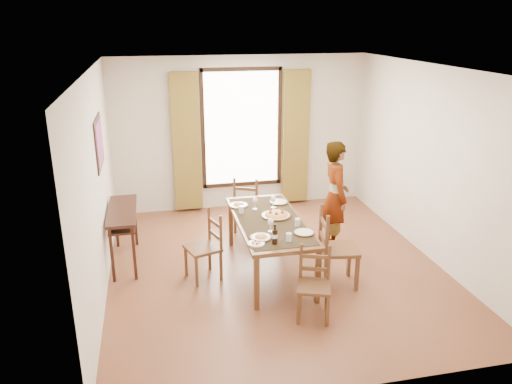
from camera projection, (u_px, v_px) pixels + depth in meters
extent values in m
plane|color=#5B321C|center=(275.00, 267.00, 6.96)|extent=(5.00, 5.00, 0.00)
cube|color=beige|center=(241.00, 134.00, 8.82)|extent=(4.50, 0.10, 2.70)
cube|color=beige|center=(350.00, 260.00, 4.21)|extent=(4.50, 0.10, 2.70)
cube|color=beige|center=(97.00, 186.00, 6.07)|extent=(0.10, 5.00, 2.70)
cube|color=beige|center=(432.00, 164.00, 6.96)|extent=(0.10, 5.00, 2.70)
cube|color=white|center=(278.00, 67.00, 6.06)|extent=(4.50, 5.00, 0.04)
cube|color=white|center=(241.00, 128.00, 8.76)|extent=(1.30, 0.04, 2.00)
cube|color=olive|center=(186.00, 143.00, 8.58)|extent=(0.48, 0.10, 2.40)
cube|color=olive|center=(296.00, 138.00, 8.97)|extent=(0.48, 0.10, 2.40)
cube|color=black|center=(99.00, 143.00, 6.49)|extent=(0.02, 0.86, 0.66)
cube|color=red|center=(100.00, 142.00, 6.49)|extent=(0.01, 0.76, 0.56)
cube|color=black|center=(122.00, 211.00, 6.85)|extent=(0.38, 1.20, 0.04)
cube|color=black|center=(123.00, 219.00, 6.89)|extent=(0.34, 1.10, 0.03)
cube|color=black|center=(112.00, 255.00, 6.45)|extent=(0.04, 0.04, 0.76)
cube|color=black|center=(116.00, 223.00, 7.46)|extent=(0.04, 0.04, 0.76)
cube|color=black|center=(134.00, 253.00, 6.50)|extent=(0.04, 0.04, 0.76)
cube|color=black|center=(135.00, 222.00, 7.52)|extent=(0.04, 0.04, 0.76)
cube|color=brown|center=(270.00, 222.00, 6.62)|extent=(0.87, 1.95, 0.05)
cube|color=black|center=(270.00, 220.00, 6.61)|extent=(0.80, 1.79, 0.01)
cube|color=brown|center=(257.00, 283.00, 5.83)|extent=(0.06, 0.06, 0.70)
cube|color=brown|center=(231.00, 224.00, 7.52)|extent=(0.06, 0.06, 0.70)
cube|color=brown|center=(318.00, 277.00, 5.98)|extent=(0.06, 0.06, 0.70)
cube|color=brown|center=(279.00, 220.00, 7.67)|extent=(0.06, 0.06, 0.70)
cube|color=brown|center=(203.00, 248.00, 6.52)|extent=(0.51, 0.51, 0.04)
cube|color=brown|center=(186.00, 261.00, 6.65)|extent=(0.04, 0.04, 0.44)
cube|color=brown|center=(210.00, 255.00, 6.82)|extent=(0.04, 0.04, 0.44)
cube|color=brown|center=(197.00, 272.00, 6.37)|extent=(0.04, 0.04, 0.44)
cube|color=brown|center=(221.00, 265.00, 6.54)|extent=(0.04, 0.04, 0.44)
cube|color=brown|center=(209.00, 224.00, 6.67)|extent=(0.03, 0.03, 0.48)
cube|color=brown|center=(221.00, 233.00, 6.39)|extent=(0.03, 0.03, 0.48)
cube|color=brown|center=(215.00, 235.00, 6.56)|extent=(0.13, 0.34, 0.05)
cube|color=brown|center=(215.00, 223.00, 6.51)|extent=(0.13, 0.34, 0.05)
cube|color=brown|center=(248.00, 204.00, 8.04)|extent=(0.54, 0.54, 0.04)
cube|color=brown|center=(261.00, 214.00, 8.24)|extent=(0.04, 0.04, 0.44)
cube|color=brown|center=(257.00, 222.00, 7.92)|extent=(0.04, 0.04, 0.44)
cube|color=brown|center=(240.00, 212.00, 8.31)|extent=(0.04, 0.04, 0.44)
cube|color=brown|center=(235.00, 220.00, 7.98)|extent=(0.04, 0.04, 0.44)
cube|color=brown|center=(256.00, 195.00, 7.76)|extent=(0.04, 0.04, 0.49)
cube|color=brown|center=(234.00, 193.00, 7.82)|extent=(0.04, 0.04, 0.49)
cube|color=brown|center=(245.00, 200.00, 7.82)|extent=(0.33, 0.16, 0.05)
cube|color=brown|center=(245.00, 189.00, 7.76)|extent=(0.33, 0.16, 0.05)
cube|color=brown|center=(314.00, 287.00, 5.66)|extent=(0.48, 0.48, 0.04)
cube|color=brown|center=(299.00, 308.00, 5.59)|extent=(0.04, 0.04, 0.40)
cube|color=brown|center=(300.00, 294.00, 5.89)|extent=(0.04, 0.04, 0.40)
cube|color=brown|center=(327.00, 310.00, 5.56)|extent=(0.04, 0.04, 0.40)
cube|color=brown|center=(327.00, 296.00, 5.86)|extent=(0.04, 0.04, 0.40)
cube|color=brown|center=(301.00, 261.00, 5.76)|extent=(0.03, 0.03, 0.44)
cube|color=brown|center=(329.00, 263.00, 5.73)|extent=(0.03, 0.03, 0.44)
cube|color=brown|center=(315.00, 269.00, 5.77)|extent=(0.31, 0.13, 0.04)
cube|color=brown|center=(315.00, 257.00, 5.72)|extent=(0.31, 0.13, 0.04)
cube|color=brown|center=(339.00, 249.00, 6.36)|extent=(0.52, 0.52, 0.04)
cube|color=brown|center=(357.00, 273.00, 6.27)|extent=(0.04, 0.04, 0.49)
cube|color=brown|center=(326.00, 274.00, 6.24)|extent=(0.04, 0.04, 0.49)
cube|color=brown|center=(349.00, 259.00, 6.64)|extent=(0.04, 0.04, 0.49)
cube|color=brown|center=(320.00, 260.00, 6.61)|extent=(0.04, 0.04, 0.49)
cube|color=brown|center=(327.00, 237.00, 6.07)|extent=(0.04, 0.04, 0.55)
cube|color=brown|center=(321.00, 224.00, 6.44)|extent=(0.04, 0.04, 0.55)
cube|color=brown|center=(323.00, 238.00, 6.29)|extent=(0.08, 0.39, 0.05)
cube|color=brown|center=(324.00, 224.00, 6.23)|extent=(0.08, 0.39, 0.05)
imported|color=gray|center=(335.00, 196.00, 7.27)|extent=(0.65, 0.46, 1.65)
cylinder|color=silver|center=(298.00, 222.00, 6.39)|extent=(0.07, 0.07, 0.10)
cylinder|color=silver|center=(241.00, 210.00, 6.82)|extent=(0.07, 0.07, 0.10)
cylinder|color=silver|center=(289.00, 237.00, 5.96)|extent=(0.07, 0.07, 0.10)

